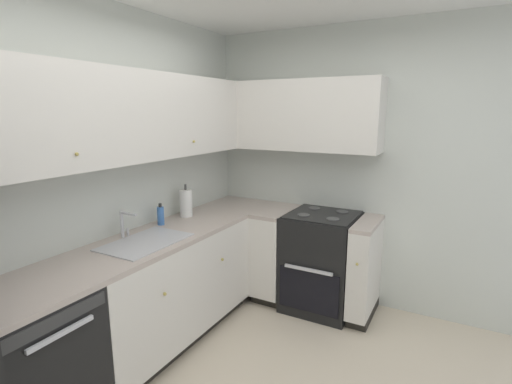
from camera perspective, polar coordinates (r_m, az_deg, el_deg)
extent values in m
cube|color=silver|center=(2.92, -24.74, 0.37)|extent=(3.79, 0.05, 2.60)
cube|color=silver|center=(3.68, 16.84, 3.13)|extent=(0.05, 3.21, 2.60)
cube|color=black|center=(2.64, -30.55, -21.76)|extent=(0.60, 0.60, 0.87)
cube|color=#333333|center=(2.22, -27.40, -16.57)|extent=(0.55, 0.01, 0.07)
cube|color=silver|center=(2.25, -27.00, -18.27)|extent=(0.36, 0.02, 0.02)
cube|color=silver|center=(3.22, -13.29, -13.23)|extent=(1.59, 0.60, 0.78)
cube|color=black|center=(3.44, -13.32, -19.66)|extent=(1.59, 0.54, 0.09)
sphere|color=tan|center=(2.73, -13.42, -14.58)|extent=(0.02, 0.02, 0.02)
sphere|color=tan|center=(3.24, -5.02, -9.99)|extent=(0.02, 0.02, 0.02)
cube|color=#B7A89E|center=(3.07, -13.68, -6.36)|extent=(2.80, 0.60, 0.03)
cube|color=silver|center=(3.83, 2.97, -8.74)|extent=(0.60, 0.29, 0.78)
cube|color=black|center=(4.03, 3.09, -14.39)|extent=(0.54, 0.29, 0.09)
cube|color=silver|center=(3.57, 15.94, -10.79)|extent=(0.60, 0.18, 0.78)
cube|color=black|center=(3.78, 15.66, -16.71)|extent=(0.54, 0.18, 0.09)
sphere|color=tan|center=(3.23, 14.83, -10.38)|extent=(0.02, 0.02, 0.02)
cube|color=#B7A89E|center=(3.71, 3.03, -2.87)|extent=(0.60, 0.29, 0.03)
cube|color=#B7A89E|center=(3.44, 16.33, -4.53)|extent=(0.60, 0.18, 0.03)
cube|color=black|center=(3.70, 9.73, -10.15)|extent=(0.64, 0.62, 0.90)
cube|color=black|center=(3.48, 7.82, -14.46)|extent=(0.02, 0.55, 0.38)
cube|color=silver|center=(3.38, 7.79, -11.42)|extent=(0.02, 0.43, 0.02)
cube|color=black|center=(3.55, 9.98, -3.30)|extent=(0.59, 0.60, 0.01)
cube|color=black|center=(3.82, 11.50, -1.23)|extent=(0.03, 0.60, 0.15)
cylinder|color=#4C4C4C|center=(3.38, 11.41, -3.96)|extent=(0.11, 0.11, 0.01)
cylinder|color=#4C4C4C|center=(3.47, 7.10, -3.42)|extent=(0.11, 0.11, 0.01)
cylinder|color=#4C4C4C|center=(3.64, 12.74, -2.88)|extent=(0.11, 0.11, 0.01)
cylinder|color=#4C4C4C|center=(3.72, 8.70, -2.40)|extent=(0.11, 0.11, 0.01)
cube|color=silver|center=(2.91, -18.80, 10.59)|extent=(2.48, 0.32, 0.64)
sphere|color=tan|center=(2.44, -25.15, 5.13)|extent=(0.02, 0.02, 0.02)
sphere|color=tan|center=(3.20, -9.25, 7.44)|extent=(0.02, 0.02, 0.02)
cube|color=silver|center=(3.68, 5.34, 11.29)|extent=(0.32, 1.66, 0.64)
cube|color=#B7B7BC|center=(2.90, -16.14, -7.16)|extent=(0.63, 0.40, 0.01)
cube|color=gray|center=(2.91, -16.08, -8.07)|extent=(0.58, 0.36, 0.09)
cube|color=#99999E|center=(2.91, -16.10, -7.82)|extent=(0.02, 0.35, 0.06)
cylinder|color=silver|center=(3.03, -19.36, -4.58)|extent=(0.02, 0.02, 0.20)
cylinder|color=silver|center=(2.95, -18.50, -3.08)|extent=(0.02, 0.15, 0.02)
cylinder|color=silver|center=(3.08, -18.58, -5.66)|extent=(0.02, 0.02, 0.06)
cylinder|color=#3F72BF|center=(3.28, -14.03, -3.47)|extent=(0.06, 0.06, 0.15)
cylinder|color=#262626|center=(3.26, -14.11, -1.94)|extent=(0.03, 0.03, 0.03)
cylinder|color=white|center=(3.49, -10.39, -1.64)|extent=(0.11, 0.11, 0.24)
cylinder|color=#3F3F3F|center=(3.48, -10.41, -1.32)|extent=(0.02, 0.02, 0.30)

